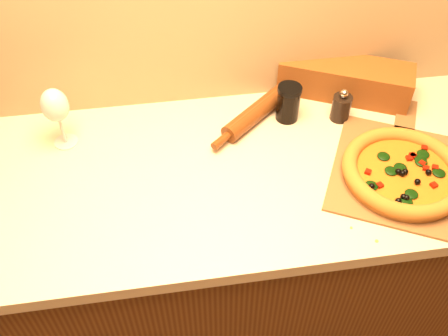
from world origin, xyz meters
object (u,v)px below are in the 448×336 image
rolling_pin (257,112)px  dark_jar (288,103)px  wine_glass (55,107)px  pizza (404,172)px  pizza_peel (399,169)px  pepper_grinder (341,107)px

rolling_pin → dark_jar: 0.10m
wine_glass → pizza: bearing=-17.3°
wine_glass → rolling_pin: bearing=2.2°
pizza → dark_jar: 0.39m
pizza_peel → dark_jar: 0.37m
rolling_pin → dark_jar: (0.09, -0.01, 0.03)m
pepper_grinder → dark_jar: dark_jar is taller
pepper_grinder → pizza_peel: bearing=-67.6°
pizza_peel → rolling_pin: (-0.35, 0.27, 0.02)m
pizza_peel → dark_jar: bearing=161.4°
pepper_grinder → rolling_pin: 0.26m
pizza → rolling_pin: (-0.34, 0.31, -0.00)m
dark_jar → pepper_grinder: bearing=-9.3°
rolling_pin → dark_jar: bearing=-5.9°
pizza → wine_glass: 0.97m
pizza_peel → pizza: (-0.01, -0.03, 0.03)m
pizza → dark_jar: dark_jar is taller
pepper_grinder → rolling_pin: (-0.25, 0.04, -0.02)m
pizza_peel → pepper_grinder: pepper_grinder is taller
pizza_peel → rolling_pin: 0.45m
pizza_peel → pepper_grinder: size_ratio=5.17×
pizza → wine_glass: bearing=162.7°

